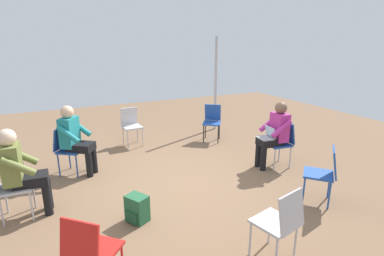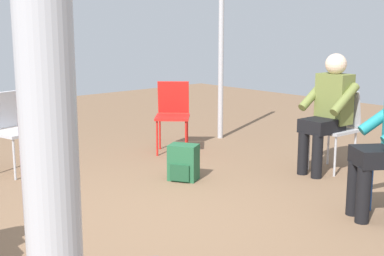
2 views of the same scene
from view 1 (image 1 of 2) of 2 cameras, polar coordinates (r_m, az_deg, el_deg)
ground_plane at (r=5.09m, az=-2.17°, el=-10.53°), size 14.00×14.00×0.00m
chair_northwest at (r=3.03m, az=-18.94°, el=-21.17°), size 0.58×0.58×0.85m
chair_northeast at (r=5.73m, az=-22.65°, el=-3.33°), size 0.57×0.58×0.85m
chair_southeast at (r=7.10m, az=3.86°, el=1.57°), size 0.58×0.57×0.85m
chair_south at (r=5.86m, az=16.69°, el=-2.33°), size 0.44×0.48×0.85m
chair_west at (r=3.39m, az=16.50°, el=-16.54°), size 0.51×0.48×0.85m
chair_north at (r=4.63m, az=-31.56°, el=-9.14°), size 0.42×0.46×0.85m
chair_southwest at (r=4.74m, az=23.90°, el=-7.51°), size 0.59×0.58×0.85m
chair_east at (r=6.90m, az=-11.54°, el=0.83°), size 0.46×0.42×0.85m
person_with_laptop at (r=5.70m, az=15.46°, el=-0.65°), size 0.53×0.55×1.24m
person_in_olive at (r=4.53m, az=-29.85°, el=-6.69°), size 0.51×0.53×1.24m
person_in_teal at (r=5.58m, az=-21.41°, el=-1.54°), size 0.63×0.63×1.24m
backpack_near_laptop_user at (r=4.14m, az=-10.38°, el=-15.09°), size 0.34×0.31×0.36m
tent_pole_far at (r=7.90m, az=4.52°, el=8.28°), size 0.07×0.07×2.41m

